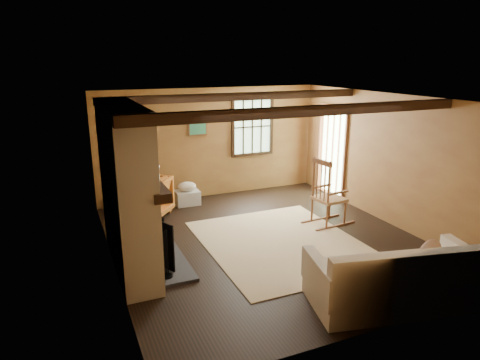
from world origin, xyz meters
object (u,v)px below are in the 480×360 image
rocking_chair (327,197)px  armchair (145,198)px  laundry_basket (187,198)px  fireplace (128,195)px  sofa (398,282)px

rocking_chair → armchair: bearing=55.0°
rocking_chair → armchair: 3.49m
laundry_basket → fireplace: bearing=-123.2°
rocking_chair → armchair: (-3.05, 1.69, -0.14)m
fireplace → laundry_basket: 2.96m
sofa → armchair: bearing=130.5°
sofa → armchair: (-2.30, 4.34, 0.09)m
fireplace → sofa: bearing=-40.1°
fireplace → sofa: fireplace is taller
sofa → armchair: 4.92m
rocking_chair → sofa: size_ratio=0.55×
rocking_chair → laundry_basket: (-2.08, 2.10, -0.38)m
sofa → laundry_basket: bearing=118.2°
laundry_basket → armchair: armchair is taller
rocking_chair → laundry_basket: size_ratio=2.53×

